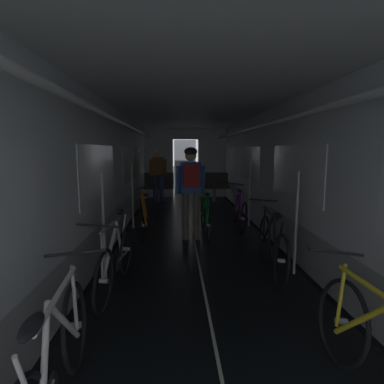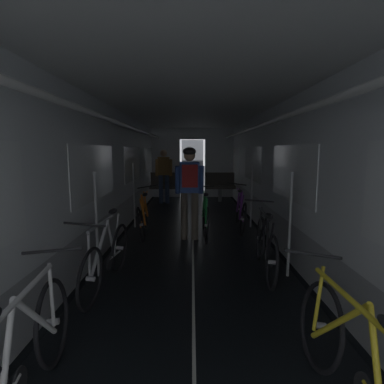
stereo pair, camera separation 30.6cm
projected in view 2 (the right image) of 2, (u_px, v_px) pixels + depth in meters
The scene contains 12 objects.
train_car_shell at pixel (192, 149), 5.32m from camera, with size 3.14×12.34×2.57m.
bench_seat_far_left at pixel (164, 184), 9.91m from camera, with size 0.98×0.51×0.95m.
bench_seat_far_right at pixel (219, 184), 9.91m from camera, with size 0.98×0.51×0.95m.
bicycle_black at pixel (265, 245), 4.15m from camera, with size 0.44×1.69×0.94m.
bicycle_silver at pixel (106, 257), 3.69m from camera, with size 0.44×1.69×0.95m.
bicycle_orange at pixel (142, 216), 5.97m from camera, with size 0.44×1.70×0.96m.
bicycle_white at pixel (23, 362), 1.87m from camera, with size 0.44×1.69×0.94m.
bicycle_purple at pixel (240, 212), 6.43m from camera, with size 0.44×1.69×0.95m.
bicycle_yellow at pixel (356, 367), 1.83m from camera, with size 0.44×1.69×0.96m.
person_cyclist_aisle at pixel (189, 183), 5.57m from camera, with size 0.54×0.40×1.73m.
bicycle_green_in_aisle at pixel (205, 217), 5.93m from camera, with size 0.44×1.69×0.94m.
person_standing_near_bench at pixel (163, 173), 9.48m from camera, with size 0.53×0.23×1.69m.
Camera 2 is at (-0.02, -1.77, 1.68)m, focal length 28.32 mm.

